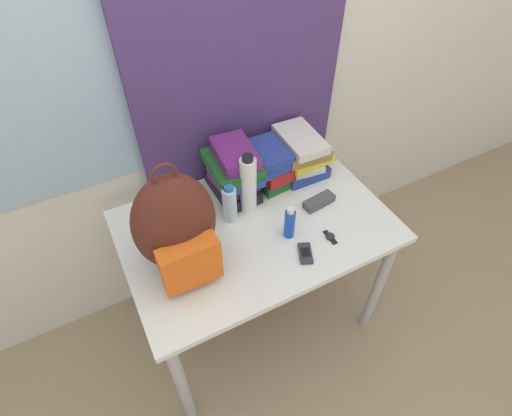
% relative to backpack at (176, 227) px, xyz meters
% --- Properties ---
extents(ground_plane, '(12.00, 12.00, 0.00)m').
position_rel_backpack_xyz_m(ground_plane, '(0.35, -0.33, -0.99)').
color(ground_plane, '#9E8466').
extents(wall_back, '(6.00, 0.06, 2.50)m').
position_rel_backpack_xyz_m(wall_back, '(0.34, 0.51, 0.26)').
color(wall_back, silver).
rests_on(wall_back, ground_plane).
extents(curtain_blue, '(0.97, 0.04, 2.50)m').
position_rel_backpack_xyz_m(curtain_blue, '(0.49, 0.46, 0.26)').
color(curtain_blue, '#4C336B').
rests_on(curtain_blue, ground_plane).
extents(desk, '(1.14, 0.76, 0.78)m').
position_rel_backpack_xyz_m(desk, '(0.35, 0.05, -0.31)').
color(desk, silver).
rests_on(desk, ground_plane).
extents(backpack, '(0.31, 0.28, 0.50)m').
position_rel_backpack_xyz_m(backpack, '(0.00, 0.00, 0.00)').
color(backpack, '#512319').
rests_on(backpack, desk).
extents(book_stack_left, '(0.22, 0.29, 0.25)m').
position_rel_backpack_xyz_m(book_stack_left, '(0.36, 0.27, -0.08)').
color(book_stack_left, black).
rests_on(book_stack_left, desk).
extents(book_stack_center, '(0.21, 0.26, 0.19)m').
position_rel_backpack_xyz_m(book_stack_center, '(0.54, 0.28, -0.12)').
color(book_stack_center, '#1E5623').
rests_on(book_stack_center, desk).
extents(book_stack_right, '(0.24, 0.28, 0.21)m').
position_rel_backpack_xyz_m(book_stack_right, '(0.70, 0.28, -0.11)').
color(book_stack_right, navy).
rests_on(book_stack_right, desk).
extents(water_bottle, '(0.06, 0.06, 0.19)m').
position_rel_backpack_xyz_m(water_bottle, '(0.27, 0.13, -0.12)').
color(water_bottle, silver).
rests_on(water_bottle, desk).
extents(sports_bottle, '(0.07, 0.07, 0.30)m').
position_rel_backpack_xyz_m(sports_bottle, '(0.36, 0.15, -0.07)').
color(sports_bottle, white).
rests_on(sports_bottle, desk).
extents(sunscreen_bottle, '(0.04, 0.04, 0.16)m').
position_rel_backpack_xyz_m(sunscreen_bottle, '(0.44, -0.07, -0.14)').
color(sunscreen_bottle, blue).
rests_on(sunscreen_bottle, desk).
extents(cell_phone, '(0.09, 0.11, 0.02)m').
position_rel_backpack_xyz_m(cell_phone, '(0.45, -0.19, -0.20)').
color(cell_phone, '#2D2D33').
rests_on(cell_phone, desk).
extents(sunglasses_case, '(0.16, 0.07, 0.04)m').
position_rel_backpack_xyz_m(sunglasses_case, '(0.66, 0.02, -0.19)').
color(sunglasses_case, '#47474C').
rests_on(sunglasses_case, desk).
extents(wristwatch, '(0.04, 0.08, 0.01)m').
position_rel_backpack_xyz_m(wristwatch, '(0.59, -0.16, -0.21)').
color(wristwatch, black).
rests_on(wristwatch, desk).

